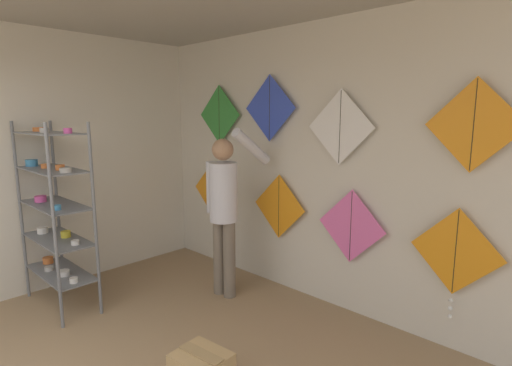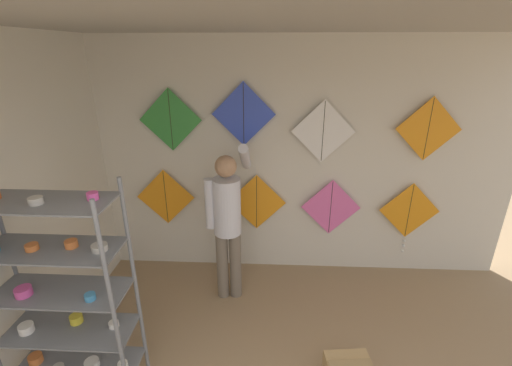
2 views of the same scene
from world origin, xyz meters
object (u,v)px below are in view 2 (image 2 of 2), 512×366
(shelf_rack, at_px, (60,295))
(kite_2, at_px, (331,207))
(kite_6, at_px, (323,132))
(shopkeeper, at_px, (227,216))
(kite_5, at_px, (244,114))
(kite_3, at_px, (409,213))
(kite_1, at_px, (257,202))
(kite_0, at_px, (166,197))
(kite_7, at_px, (428,129))
(kite_4, at_px, (171,120))

(shelf_rack, distance_m, kite_2, 2.88)
(shelf_rack, height_order, kite_6, kite_6)
(shopkeeper, relative_size, kite_5, 2.53)
(kite_3, bearing_deg, kite_1, 179.98)
(kite_0, distance_m, kite_2, 2.00)
(kite_1, height_order, kite_3, kite_1)
(kite_0, relative_size, kite_7, 1.00)
(kite_1, xyz_separation_m, kite_2, (0.89, 0.00, -0.05))
(kite_3, xyz_separation_m, kite_7, (0.05, 0.00, 1.01))
(shelf_rack, bearing_deg, kite_5, 57.71)
(shopkeeper, xyz_separation_m, kite_0, (-0.83, 0.54, -0.04))
(shelf_rack, bearing_deg, kite_3, 30.57)
(kite_2, height_order, kite_4, kite_4)
(kite_4, bearing_deg, shopkeeper, -38.59)
(kite_6, bearing_deg, kite_2, 0.00)
(shopkeeper, xyz_separation_m, kite_7, (2.14, 0.54, 0.83))
(kite_1, xyz_separation_m, kite_6, (0.73, 0.00, 0.87))
(shelf_rack, distance_m, kite_5, 2.39)
(kite_2, bearing_deg, kite_1, 180.00)
(shopkeeper, bearing_deg, shelf_rack, -133.67)
(kite_2, height_order, kite_3, kite_2)
(shopkeeper, height_order, kite_1, shopkeeper)
(kite_3, relative_size, kite_4, 1.30)
(kite_6, height_order, kite_7, kite_7)
(kite_2, relative_size, kite_3, 0.77)
(shopkeeper, distance_m, kite_0, 0.99)
(shopkeeper, bearing_deg, kite_2, 19.52)
(shopkeeper, relative_size, kite_3, 1.95)
(kite_2, xyz_separation_m, kite_6, (-0.16, 0.00, 0.92))
(kite_4, bearing_deg, kite_6, 0.00)
(kite_1, bearing_deg, kite_5, 180.00)
(kite_1, height_order, kite_6, kite_6)
(shopkeeper, bearing_deg, kite_5, 70.46)
(kite_0, height_order, kite_1, kite_0)
(kite_0, bearing_deg, kite_6, 0.00)
(shelf_rack, bearing_deg, kite_4, 79.25)
(kite_1, bearing_deg, kite_3, -0.02)
(kite_7, bearing_deg, kite_0, 180.00)
(kite_1, height_order, kite_4, kite_4)
(kite_0, xyz_separation_m, kite_4, (0.15, 0.00, 0.94))
(shopkeeper, relative_size, kite_7, 2.53)
(kite_0, relative_size, kite_5, 1.00)
(kite_5, bearing_deg, kite_0, 180.00)
(kite_3, bearing_deg, kite_7, 0.80)
(shopkeeper, relative_size, kite_2, 2.53)
(kite_7, bearing_deg, shelf_rack, -149.78)
(kite_0, xyz_separation_m, kite_7, (2.97, 0.00, 0.87))
(kite_0, distance_m, kite_4, 0.95)
(shopkeeper, xyz_separation_m, kite_5, (0.14, 0.54, 0.97))
(kite_5, height_order, kite_6, kite_5)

